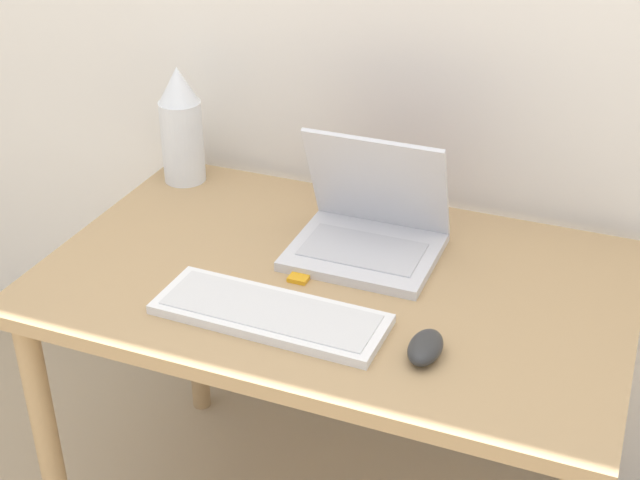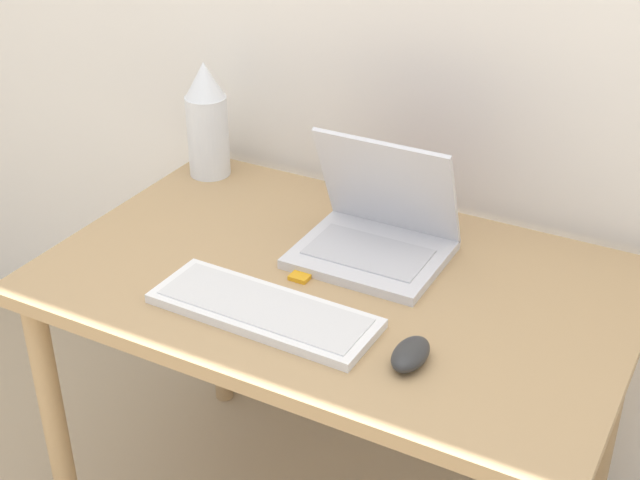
{
  "view_description": "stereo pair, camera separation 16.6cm",
  "coord_description": "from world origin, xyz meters",
  "px_view_note": "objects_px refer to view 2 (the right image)",
  "views": [
    {
      "loc": [
        0.52,
        -1.03,
        1.65
      ],
      "look_at": [
        -0.01,
        0.32,
        0.83
      ],
      "focal_mm": 50.0,
      "sensor_mm": 36.0,
      "label": 1
    },
    {
      "loc": [
        0.67,
        -0.95,
        1.65
      ],
      "look_at": [
        -0.01,
        0.32,
        0.83
      ],
      "focal_mm": 50.0,
      "sensor_mm": 36.0,
      "label": 2
    }
  ],
  "objects_px": {
    "laptop": "(377,230)",
    "mp3_player": "(302,275)",
    "vase": "(207,121)",
    "mouse": "(411,354)",
    "keyboard": "(264,310)"
  },
  "relations": [
    {
      "from": "laptop",
      "to": "mouse",
      "type": "distance_m",
      "value": 0.37
    },
    {
      "from": "laptop",
      "to": "mp3_player",
      "type": "height_order",
      "value": "laptop"
    },
    {
      "from": "vase",
      "to": "mp3_player",
      "type": "xyz_separation_m",
      "value": [
        0.43,
        -0.31,
        -0.13
      ]
    },
    {
      "from": "vase",
      "to": "laptop",
      "type": "bearing_deg",
      "value": -16.71
    },
    {
      "from": "mouse",
      "to": "mp3_player",
      "type": "xyz_separation_m",
      "value": [
        -0.29,
        0.15,
        -0.01
      ]
    },
    {
      "from": "vase",
      "to": "mp3_player",
      "type": "height_order",
      "value": "vase"
    },
    {
      "from": "laptop",
      "to": "vase",
      "type": "xyz_separation_m",
      "value": [
        -0.51,
        0.15,
        0.08
      ]
    },
    {
      "from": "laptop",
      "to": "vase",
      "type": "relative_size",
      "value": 1.05
    },
    {
      "from": "mouse",
      "to": "mp3_player",
      "type": "distance_m",
      "value": 0.33
    },
    {
      "from": "laptop",
      "to": "keyboard",
      "type": "xyz_separation_m",
      "value": [
        -0.08,
        -0.3,
        -0.04
      ]
    },
    {
      "from": "vase",
      "to": "mp3_player",
      "type": "bearing_deg",
      "value": -35.74
    },
    {
      "from": "keyboard",
      "to": "mp3_player",
      "type": "relative_size",
      "value": 8.97
    },
    {
      "from": "mouse",
      "to": "laptop",
      "type": "bearing_deg",
      "value": 124.22
    },
    {
      "from": "laptop",
      "to": "keyboard",
      "type": "relative_size",
      "value": 0.67
    },
    {
      "from": "keyboard",
      "to": "mp3_player",
      "type": "height_order",
      "value": "keyboard"
    }
  ]
}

